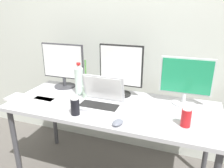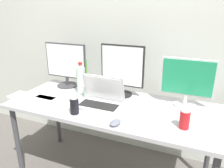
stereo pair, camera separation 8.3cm
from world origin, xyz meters
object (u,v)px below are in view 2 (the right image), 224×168
Objects in this scene: laptop_silver at (101,99)px; keyboard_aux at (32,98)px; work_desk at (112,112)px; soda_can_by_laptop at (185,120)px; monitor_center at (122,69)px; bamboo_vase at (87,90)px; water_bottle at (81,79)px; keyboard_main at (58,99)px; mouse_by_keyboard at (115,123)px; monitor_left at (66,64)px; monitor_right at (187,81)px; soda_can_near_keyboard at (74,106)px.

laptop_silver is 0.62m from keyboard_aux.
work_desk is 0.61m from soda_can_by_laptop.
bamboo_vase is (-0.26, -0.16, -0.17)m from monitor_center.
monitor_center is 0.39m from water_bottle.
soda_can_by_laptop reaches higher than keyboard_main.
water_bottle is (0.10, 0.21, 0.12)m from keyboard_main.
water_bottle is (-0.50, 0.42, 0.12)m from mouse_by_keyboard.
laptop_silver is at bearing -28.90° from monitor_left.
monitor_center is 1.09× the size of keyboard_aux.
monitor_left is 0.92m from mouse_by_keyboard.
monitor_left reaches higher than monitor_right.
water_bottle is (-0.36, -0.10, -0.11)m from monitor_center.
work_desk is 0.43m from water_bottle.
laptop_silver is at bearing 145.72° from mouse_by_keyboard.
monitor_left reaches higher than keyboard_main.
keyboard_main is at bearing -173.72° from laptop_silver.
work_desk is 4.84× the size of laptop_silver.
monitor_left is at bearing 157.81° from mouse_by_keyboard.
monitor_left is 0.47m from keyboard_aux.
water_bottle reaches higher than mouse_by_keyboard.
work_desk is 5.85× the size of water_bottle.
water_bottle is at bearing -174.68° from monitor_right.
monitor_right is (0.54, 0.22, 0.27)m from work_desk.
keyboard_aux is at bearing -152.45° from bamboo_vase.
soda_can_by_laptop is at bearing -33.46° from monitor_center.
soda_can_near_keyboard is (-0.12, -0.21, 0.01)m from laptop_silver.
keyboard_main is at bearing -144.39° from bamboo_vase.
laptop_silver reaches higher than mouse_by_keyboard.
monitor_center reaches higher than keyboard_aux.
monitor_center reaches higher than soda_can_near_keyboard.
mouse_by_keyboard is 0.78× the size of soda_can_by_laptop.
soda_can_by_laptop is at bearing -85.40° from monitor_right.
bamboo_vase is at bearing -28.28° from monitor_left.
laptop_silver is 2.78× the size of soda_can_by_laptop.
monitor_left is at bearing 113.43° from keyboard_main.
work_desk is at bearing 12.60° from keyboard_main.
keyboard_main is (-0.38, -0.04, -0.05)m from laptop_silver.
keyboard_main is at bearing -115.47° from water_bottle.
soda_can_near_keyboard reaches higher than mouse_by_keyboard.
laptop_silver is 1.21× the size of water_bottle.
monitor_left is 3.45× the size of soda_can_near_keyboard.
monitor_right is at bearing 94.60° from soda_can_by_laptop.
soda_can_near_keyboard is at bearing -172.86° from mouse_by_keyboard.
monitor_center is (0.59, -0.01, 0.01)m from monitor_left.
monitor_right is at bearing 16.78° from keyboard_aux.
mouse_by_keyboard is at bearing -47.83° from laptop_silver.
soda_can_near_keyboard is (0.26, -0.16, 0.05)m from keyboard_main.
monitor_left is 1.07× the size of monitor_right.
water_bottle is at bearing 146.05° from bamboo_vase.
laptop_silver is (-0.08, -0.04, 0.12)m from work_desk.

